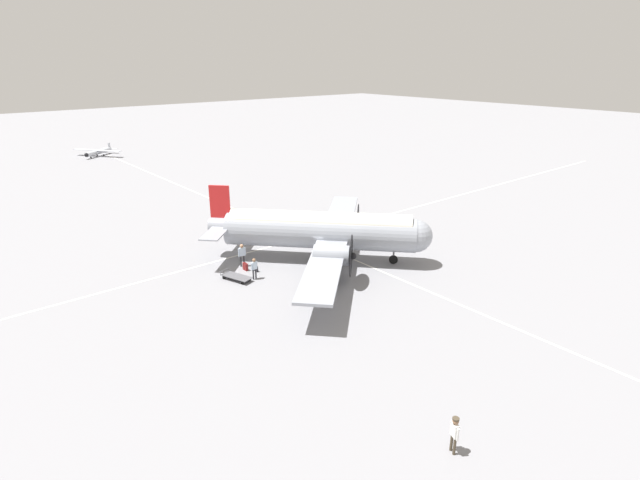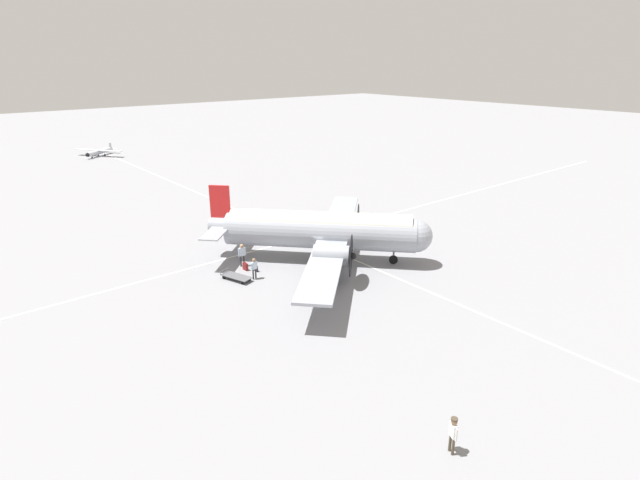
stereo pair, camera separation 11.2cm
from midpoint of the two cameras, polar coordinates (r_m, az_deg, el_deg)
The scene contains 11 objects.
ground_plane at distance 40.86m, azimuth -0.08°, elevation -2.30°, with size 300.00×300.00×0.00m, color gray.
apron_line_eastwest at distance 42.20m, azimuth 2.24°, elevation -1.57°, with size 120.00×0.16×0.01m.
apron_line_northsouth at distance 44.71m, azimuth -4.31°, elevation -0.35°, with size 0.16×120.00×0.01m.
airliner_main at distance 39.90m, azimuth 0.56°, elevation 1.11°, with size 18.89×19.22×6.00m.
crew_foreground at distance 22.64m, azimuth 14.98°, elevation -20.33°, with size 0.55×0.38×1.75m.
passenger_boarding at distance 37.37m, azimuth -7.61°, elevation -3.01°, with size 0.26×0.56×1.65m.
ramp_agent at distance 39.74m, azimuth -8.99°, elevation -1.45°, with size 0.30×0.63×1.86m.
suitcase_near_door at distance 39.29m, azimuth -8.61°, elevation -3.02°, with size 0.52×0.20×0.62m.
suitcase_upright_spare at distance 38.98m, azimuth -7.43°, elevation -3.25°, with size 0.46×0.13×0.49m.
baggage_cart at distance 37.68m, azimuth -9.63°, elevation -4.14°, with size 2.57×1.66×0.56m.
light_aircraft_distant at distance 93.32m, azimuth -24.08°, elevation 9.20°, with size 7.72×6.58×1.75m.
Camera 1 is at (-29.14, 24.09, 15.50)m, focal length 28.00 mm.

